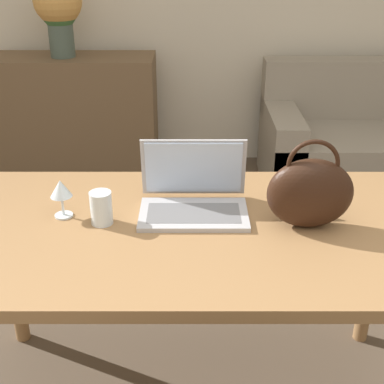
% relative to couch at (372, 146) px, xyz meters
% --- Properties ---
extents(dining_table, '(1.60, 0.84, 0.77)m').
position_rel_couch_xyz_m(dining_table, '(-1.23, -1.93, 0.40)').
color(dining_table, olive).
rests_on(dining_table, ground_plane).
extents(couch, '(1.47, 0.81, 0.82)m').
position_rel_couch_xyz_m(couch, '(0.00, 0.00, 0.00)').
color(couch, gray).
rests_on(couch, ground_plane).
extents(sideboard, '(1.11, 0.40, 0.85)m').
position_rel_couch_xyz_m(sideboard, '(-2.04, 0.18, 0.14)').
color(sideboard, brown).
rests_on(sideboard, ground_plane).
extents(laptop, '(0.35, 0.25, 0.22)m').
position_rel_couch_xyz_m(laptop, '(-1.22, -1.81, 0.55)').
color(laptop, '#ADADB2').
rests_on(laptop, dining_table).
extents(drinking_glass, '(0.07, 0.07, 0.11)m').
position_rel_couch_xyz_m(drinking_glass, '(-1.51, -1.91, 0.54)').
color(drinking_glass, silver).
rests_on(drinking_glass, dining_table).
extents(wine_glass, '(0.07, 0.07, 0.13)m').
position_rel_couch_xyz_m(wine_glass, '(-1.65, -1.86, 0.58)').
color(wine_glass, silver).
rests_on(wine_glass, dining_table).
extents(handbag, '(0.27, 0.12, 0.29)m').
position_rel_couch_xyz_m(handbag, '(-0.87, -1.93, 0.60)').
color(handbag, black).
rests_on(handbag, dining_table).
extents(flower_vase, '(0.31, 0.31, 0.51)m').
position_rel_couch_xyz_m(flower_vase, '(-2.08, 0.16, 0.87)').
color(flower_vase, '#47564C').
rests_on(flower_vase, sideboard).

